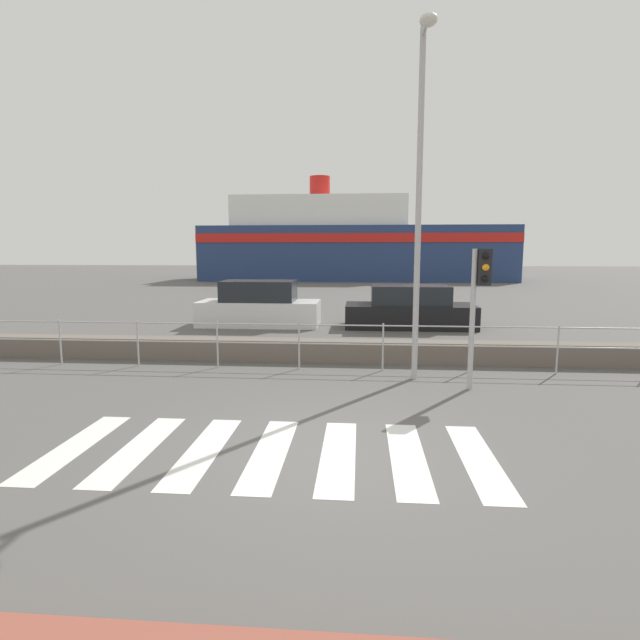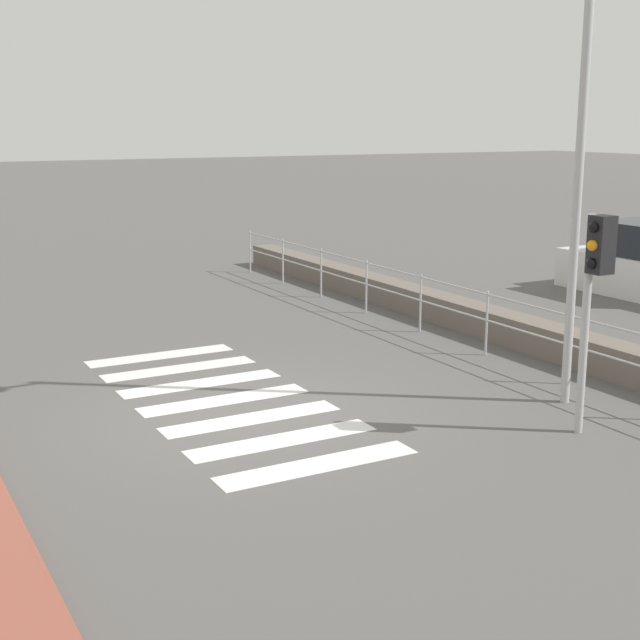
% 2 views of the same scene
% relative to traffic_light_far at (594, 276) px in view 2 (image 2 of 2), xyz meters
% --- Properties ---
extents(ground_plane, '(160.00, 160.00, 0.00)m').
position_rel_traffic_light_far_xyz_m(ground_plane, '(-2.65, -3.32, -1.97)').
color(ground_plane, '#565451').
extents(crosswalk, '(5.85, 2.40, 0.01)m').
position_rel_traffic_light_far_xyz_m(crosswalk, '(-3.39, -3.32, -1.97)').
color(crosswalk, silver).
rests_on(crosswalk, ground_plane).
extents(seawall, '(22.84, 0.55, 0.51)m').
position_rel_traffic_light_far_xyz_m(seawall, '(-2.65, 2.25, -1.72)').
color(seawall, '#6B6056').
rests_on(seawall, ground_plane).
extents(harbor_fence, '(20.59, 0.04, 1.06)m').
position_rel_traffic_light_far_xyz_m(harbor_fence, '(-2.65, 1.38, -1.27)').
color(harbor_fence, '#B2B2B5').
rests_on(harbor_fence, ground_plane).
extents(traffic_light_far, '(0.34, 0.32, 2.68)m').
position_rel_traffic_light_far_xyz_m(traffic_light_far, '(0.00, 0.00, 0.00)').
color(traffic_light_far, '#B2B2B5').
rests_on(traffic_light_far, ground_plane).
extents(streetlamp, '(0.32, 1.02, 6.85)m').
position_rel_traffic_light_far_xyz_m(streetlamp, '(-1.09, 0.57, 2.20)').
color(streetlamp, '#B2B2B5').
rests_on(streetlamp, ground_plane).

